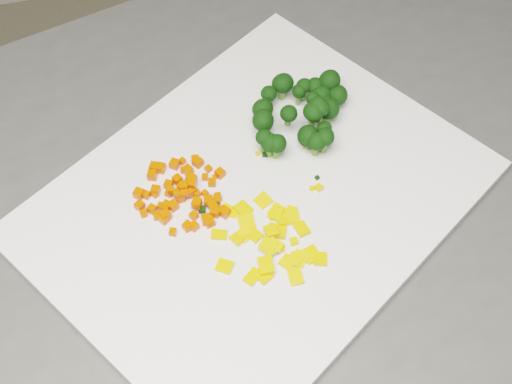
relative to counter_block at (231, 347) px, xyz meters
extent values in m
cube|color=#474744|center=(0.00, 0.00, 0.00)|extent=(1.26, 1.03, 0.90)
cube|color=white|center=(0.04, -0.01, 0.46)|extent=(0.63, 0.60, 0.01)
cube|color=#DE3C02|center=(-0.05, 0.02, 0.48)|extent=(0.01, 0.01, 0.01)
cube|color=#DE3C02|center=(-0.09, 0.02, 0.47)|extent=(0.01, 0.01, 0.01)
cube|color=#DE3C02|center=(-0.04, 0.01, 0.47)|extent=(0.01, 0.01, 0.01)
cube|color=#DE3C02|center=(-0.01, -0.02, 0.47)|extent=(0.01, 0.01, 0.01)
cube|color=#DE3C02|center=(-0.05, 0.00, 0.47)|extent=(0.01, 0.01, 0.01)
cube|color=#DE3C02|center=(-0.07, 0.05, 0.47)|extent=(0.01, 0.01, 0.01)
cube|color=#DE3C02|center=(-0.07, -0.02, 0.47)|extent=(0.01, 0.01, 0.01)
cube|color=#DE3C02|center=(-0.02, -0.03, 0.47)|extent=(0.01, 0.01, 0.01)
cube|color=#DE3C02|center=(-0.03, 0.03, 0.48)|extent=(0.01, 0.01, 0.01)
cube|color=#DE3C02|center=(-0.01, 0.00, 0.47)|extent=(0.01, 0.01, 0.01)
cube|color=#DE3C02|center=(-0.02, -0.03, 0.47)|extent=(0.01, 0.01, 0.01)
cube|color=#DE3C02|center=(-0.06, -0.04, 0.47)|extent=(0.01, 0.01, 0.01)
cube|color=#DE3C02|center=(-0.03, -0.02, 0.47)|extent=(0.01, 0.01, 0.01)
cube|color=#DE3C02|center=(-0.05, 0.02, 0.47)|extent=(0.01, 0.01, 0.01)
cube|color=#DE3C02|center=(-0.06, 0.06, 0.47)|extent=(0.01, 0.01, 0.01)
cube|color=#DE3C02|center=(-0.04, 0.06, 0.47)|extent=(0.01, 0.01, 0.01)
cube|color=#DE3C02|center=(-0.04, -0.03, 0.47)|extent=(0.01, 0.01, 0.01)
cube|color=#DE3C02|center=(-0.03, 0.06, 0.47)|extent=(0.01, 0.01, 0.01)
cube|color=#DE3C02|center=(-0.01, 0.03, 0.47)|extent=(0.01, 0.01, 0.01)
cube|color=#DE3C02|center=(-0.01, 0.01, 0.47)|extent=(0.01, 0.01, 0.01)
cube|color=#DE3C02|center=(-0.05, 0.01, 0.48)|extent=(0.01, 0.01, 0.01)
cube|color=#DE3C02|center=(-0.02, 0.06, 0.47)|extent=(0.01, 0.01, 0.01)
cube|color=#DE3C02|center=(-0.04, -0.03, 0.47)|extent=(0.01, 0.01, 0.01)
cube|color=#DE3C02|center=(-0.06, 0.02, 0.47)|extent=(0.01, 0.01, 0.01)
cube|color=#DE3C02|center=(-0.06, 0.00, 0.47)|extent=(0.01, 0.01, 0.01)
cube|color=#DE3C02|center=(-0.09, 0.00, 0.47)|extent=(0.01, 0.01, 0.01)
cube|color=#DE3C02|center=(-0.03, 0.05, 0.47)|extent=(0.01, 0.01, 0.01)
cube|color=#DE3C02|center=(0.00, -0.01, 0.47)|extent=(0.01, 0.01, 0.01)
cube|color=#DE3C02|center=(0.00, 0.02, 0.47)|extent=(0.01, 0.01, 0.01)
cube|color=#DE3C02|center=(-0.04, 0.01, 0.48)|extent=(0.01, 0.01, 0.01)
cube|color=#DE3C02|center=(-0.03, 0.03, 0.48)|extent=(0.01, 0.01, 0.01)
cube|color=#DE3C02|center=(-0.04, 0.03, 0.47)|extent=(0.01, 0.01, 0.01)
cube|color=#DE3C02|center=(-0.09, 0.01, 0.47)|extent=(0.01, 0.01, 0.01)
cube|color=#DE3C02|center=(-0.03, 0.04, 0.47)|extent=(0.01, 0.01, 0.01)
cube|color=#DE3C02|center=(-0.07, 0.05, 0.47)|extent=(0.01, 0.01, 0.01)
cube|color=#DE3C02|center=(0.00, 0.04, 0.47)|extent=(0.01, 0.01, 0.01)
cube|color=#DE3C02|center=(-0.08, 0.02, 0.47)|extent=(0.01, 0.01, 0.01)
cube|color=#DE3C02|center=(0.01, 0.03, 0.47)|extent=(0.01, 0.01, 0.01)
cube|color=#DE3C02|center=(-0.04, 0.02, 0.48)|extent=(0.01, 0.01, 0.01)
cube|color=#DE3C02|center=(-0.02, 0.01, 0.47)|extent=(0.01, 0.01, 0.01)
cube|color=#DE3C02|center=(-0.03, 0.02, 0.48)|extent=(0.01, 0.01, 0.01)
cube|color=#DE3C02|center=(-0.06, 0.06, 0.47)|extent=(0.01, 0.01, 0.01)
cube|color=#DE3C02|center=(-0.07, 0.02, 0.47)|extent=(0.01, 0.01, 0.01)
cube|color=#DE3C02|center=(-0.08, 0.00, 0.47)|extent=(0.01, 0.01, 0.01)
cube|color=#DE3C02|center=(-0.07, -0.01, 0.47)|extent=(0.01, 0.01, 0.01)
cube|color=#DE3C02|center=(-0.03, 0.01, 0.47)|extent=(0.01, 0.01, 0.01)
cube|color=#DE3C02|center=(-0.01, -0.01, 0.47)|extent=(0.01, 0.01, 0.01)
cube|color=#DE3C02|center=(-0.04, 0.01, 0.47)|extent=(0.01, 0.01, 0.01)
cube|color=#DE3C02|center=(-0.07, -0.01, 0.47)|extent=(0.01, 0.01, 0.01)
cube|color=#DE3C02|center=(-0.03, -0.01, 0.48)|extent=(0.01, 0.01, 0.01)
cube|color=#DE3C02|center=(-0.07, 0.06, 0.47)|extent=(0.01, 0.01, 0.01)
cube|color=#DE3C02|center=(0.00, 0.00, 0.47)|extent=(0.01, 0.01, 0.01)
cube|color=#DE3C02|center=(-0.04, 0.02, 0.47)|extent=(0.01, 0.01, 0.01)
cube|color=#DE3C02|center=(-0.04, -0.03, 0.47)|extent=(0.01, 0.01, 0.01)
cube|color=#DE3C02|center=(-0.01, 0.05, 0.47)|extent=(0.01, 0.01, 0.01)
cube|color=#DE3C02|center=(-0.07, 0.02, 0.47)|extent=(0.01, 0.01, 0.01)
cube|color=#DE3C02|center=(0.00, -0.02, 0.47)|extent=(0.01, 0.01, 0.01)
cube|color=#DE3C02|center=(-0.03, 0.01, 0.47)|extent=(0.01, 0.01, 0.01)
cube|color=#DE3C02|center=(0.00, -0.02, 0.47)|extent=(0.01, 0.01, 0.01)
cube|color=#DE3C02|center=(-0.07, 0.00, 0.47)|extent=(0.01, 0.01, 0.01)
cube|color=#DE3C02|center=(-0.05, 0.03, 0.47)|extent=(0.01, 0.01, 0.01)
cube|color=#DE3C02|center=(-0.06, 0.00, 0.47)|extent=(0.01, 0.01, 0.01)
cube|color=#DE3C02|center=(-0.06, 0.06, 0.47)|extent=(0.01, 0.01, 0.01)
cube|color=yellow|center=(0.03, -0.10, 0.47)|extent=(0.02, 0.02, 0.01)
cube|color=yellow|center=(0.01, -0.06, 0.47)|extent=(0.02, 0.02, 0.01)
cube|color=yellow|center=(0.04, -0.08, 0.47)|extent=(0.02, 0.02, 0.01)
cube|color=yellow|center=(0.08, -0.10, 0.47)|extent=(0.02, 0.02, 0.01)
cube|color=yellow|center=(-0.01, -0.05, 0.47)|extent=(0.02, 0.02, 0.01)
cube|color=yellow|center=(0.06, -0.10, 0.47)|extent=(0.02, 0.02, 0.01)
cube|color=yellow|center=(0.01, -0.11, 0.47)|extent=(0.02, 0.02, 0.01)
cube|color=yellow|center=(0.08, -0.07, 0.47)|extent=(0.02, 0.02, 0.01)
cube|color=yellow|center=(0.06, -0.10, 0.47)|extent=(0.02, 0.02, 0.01)
cube|color=yellow|center=(0.03, -0.06, 0.47)|extent=(0.02, 0.02, 0.01)
cube|color=yellow|center=(0.06, -0.12, 0.47)|extent=(0.02, 0.02, 0.01)
cube|color=yellow|center=(0.09, -0.11, 0.47)|extent=(0.02, 0.02, 0.01)
cube|color=yellow|center=(0.01, -0.02, 0.47)|extent=(0.02, 0.02, 0.01)
cube|color=yellow|center=(0.04, -0.08, 0.47)|extent=(0.02, 0.02, 0.01)
cube|color=yellow|center=(0.02, -0.06, 0.47)|extent=(0.02, 0.02, 0.01)
cube|color=yellow|center=(0.02, -0.02, 0.47)|extent=(0.02, 0.03, 0.01)
cube|color=yellow|center=(0.06, -0.04, 0.47)|extent=(0.02, 0.02, 0.01)
cube|color=yellow|center=(0.02, -0.04, 0.47)|extent=(0.02, 0.02, 0.01)
cube|color=yellow|center=(-0.01, -0.09, 0.47)|extent=(0.02, 0.02, 0.01)
cube|color=yellow|center=(0.03, -0.11, 0.47)|extent=(0.02, 0.02, 0.01)
cube|color=yellow|center=(0.07, -0.05, 0.47)|extent=(0.02, 0.02, 0.01)
cube|color=yellow|center=(0.08, -0.05, 0.47)|extent=(0.02, 0.02, 0.01)
cube|color=yellow|center=(0.06, -0.04, 0.47)|extent=(0.02, 0.02, 0.01)
cube|color=yellow|center=(0.06, -0.04, 0.47)|extent=(0.02, 0.02, 0.01)
cube|color=yellow|center=(0.07, -0.10, 0.47)|extent=(0.02, 0.02, 0.01)
cube|color=yellow|center=(0.05, -0.06, 0.47)|extent=(0.03, 0.02, 0.01)
cube|color=yellow|center=(0.05, -0.02, 0.47)|extent=(0.02, 0.02, 0.01)
cube|color=yellow|center=(0.05, -0.08, 0.47)|extent=(0.02, 0.02, 0.01)
cube|color=yellow|center=(0.08, -0.04, 0.47)|extent=(0.02, 0.02, 0.01)
cube|color=yellow|center=(0.05, -0.06, 0.47)|extent=(0.02, 0.02, 0.01)
cube|color=black|center=(-0.02, -0.01, 0.47)|extent=(0.01, 0.01, 0.01)
cube|color=yellow|center=(0.05, -0.08, 0.47)|extent=(0.01, 0.01, 0.00)
cube|color=black|center=(0.12, 0.00, 0.46)|extent=(0.01, 0.01, 0.00)
cube|color=#DE3C02|center=(0.08, 0.05, 0.47)|extent=(0.01, 0.01, 0.01)
cube|color=#DE3C02|center=(0.02, -0.05, 0.46)|extent=(0.01, 0.01, 0.00)
cube|color=yellow|center=(0.07, -0.08, 0.47)|extent=(0.01, 0.01, 0.01)
cube|color=yellow|center=(0.06, 0.05, 0.46)|extent=(0.01, 0.01, 0.00)
cube|color=#DE3C02|center=(0.00, 0.03, 0.47)|extent=(0.01, 0.01, 0.00)
cube|color=black|center=(0.07, 0.05, 0.47)|extent=(0.01, 0.01, 0.00)
cube|color=yellow|center=(0.12, -0.02, 0.47)|extent=(0.01, 0.01, 0.01)
cube|color=yellow|center=(0.11, -0.01, 0.47)|extent=(0.01, 0.01, 0.00)
camera|label=1|loc=(-0.07, -0.46, 1.16)|focal=50.00mm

